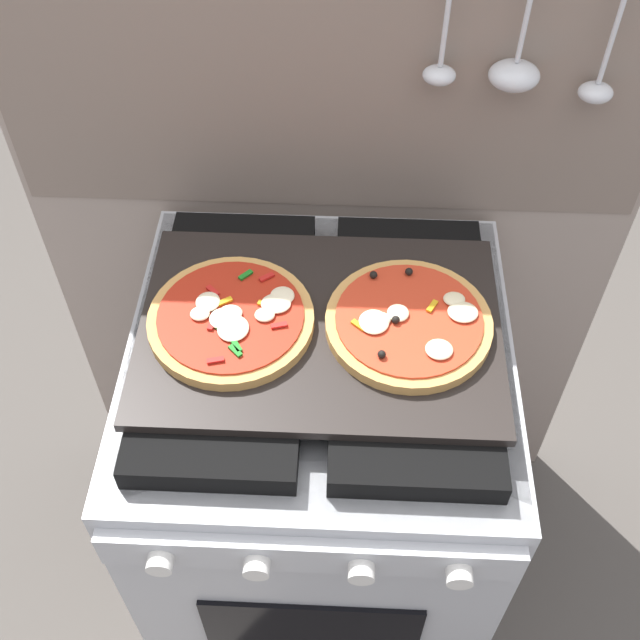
{
  "coord_description": "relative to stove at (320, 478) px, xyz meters",
  "views": [
    {
      "loc": [
        0.03,
        -0.75,
        1.81
      ],
      "look_at": [
        0.0,
        0.0,
        0.93
      ],
      "focal_mm": 44.1,
      "sensor_mm": 36.0,
      "label": 1
    }
  ],
  "objects": [
    {
      "name": "ground_plane",
      "position": [
        0.0,
        0.0,
        -0.45
      ],
      "size": [
        4.0,
        4.0,
        0.0
      ],
      "primitive_type": "plane",
      "color": "#4C4742"
    },
    {
      "name": "kitchen_backsplash",
      "position": [
        0.0,
        0.34,
        0.34
      ],
      "size": [
        1.1,
        0.09,
        1.55
      ],
      "color": "gray",
      "rests_on": "ground_plane"
    },
    {
      "name": "stove",
      "position": [
        0.0,
        0.0,
        0.0
      ],
      "size": [
        0.6,
        0.64,
        0.9
      ],
      "color": "#B7BABF",
      "rests_on": "ground_plane"
    },
    {
      "name": "baking_tray",
      "position": [
        0.0,
        0.0,
        0.46
      ],
      "size": [
        0.54,
        0.38,
        0.02
      ],
      "primitive_type": "cube",
      "color": "black",
      "rests_on": "stove"
    },
    {
      "name": "pizza_left",
      "position": [
        -0.13,
        -0.0,
        0.48
      ],
      "size": [
        0.25,
        0.25,
        0.03
      ],
      "color": "tan",
      "rests_on": "baking_tray"
    },
    {
      "name": "pizza_right",
      "position": [
        0.13,
        0.0,
        0.48
      ],
      "size": [
        0.25,
        0.25,
        0.03
      ],
      "color": "tan",
      "rests_on": "baking_tray"
    }
  ]
}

